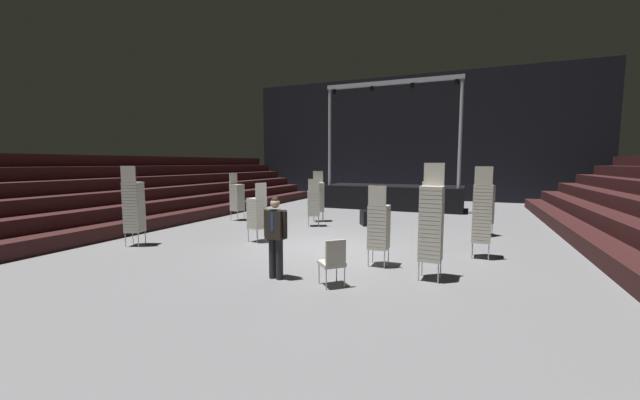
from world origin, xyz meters
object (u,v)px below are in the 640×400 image
chair_stack_mid_right (429,205)px  chair_stack_aisle_right (313,203)px  loose_chair_near_man (333,260)px  stage_riser (393,195)px  chair_stack_mid_centre (482,213)px  chair_stack_rear_right (431,222)px  chair_stack_front_left (379,226)px  chair_stack_rear_centre (134,206)px  chair_stack_front_right (318,196)px  chair_stack_mid_left (484,204)px  chair_stack_rear_left (237,197)px  equipment_road_case (373,218)px  man_with_tie (275,233)px  chair_stack_aisle_left (257,212)px

chair_stack_mid_right → chair_stack_aisle_right: 4.26m
loose_chair_near_man → stage_riser: bearing=52.4°
stage_riser → chair_stack_mid_centre: stage_riser is taller
chair_stack_rear_right → chair_stack_aisle_right: size_ratio=1.33×
stage_riser → chair_stack_mid_right: bearing=-66.1°
chair_stack_front_left → chair_stack_rear_centre: chair_stack_rear_centre is taller
chair_stack_front_right → chair_stack_rear_centre: bearing=34.7°
stage_riser → chair_stack_mid_left: size_ratio=3.25×
chair_stack_rear_centre → chair_stack_aisle_right: chair_stack_rear_centre is taller
stage_riser → chair_stack_aisle_right: size_ratio=3.87×
chair_stack_front_left → loose_chair_near_man: (-0.47, -1.76, -0.41)m
chair_stack_rear_left → chair_stack_rear_centre: 5.04m
chair_stack_rear_right → chair_stack_rear_centre: chair_stack_rear_right is taller
loose_chair_near_man → equipment_road_case: bearing=54.5°
chair_stack_rear_left → chair_stack_aisle_right: 3.51m
stage_riser → chair_stack_aisle_right: bearing=-104.4°
man_with_tie → loose_chair_near_man: bearing=-174.4°
chair_stack_mid_left → chair_stack_aisle_right: 5.90m
chair_stack_rear_left → chair_stack_rear_centre: size_ratio=0.85×
chair_stack_front_left → loose_chair_near_man: bearing=-103.7°
chair_stack_front_left → chair_stack_front_right: chair_stack_front_right is taller
stage_riser → chair_stack_mid_centre: 10.07m
chair_stack_mid_left → chair_stack_aisle_left: bearing=-22.2°
chair_stack_front_right → chair_stack_aisle_right: bearing=76.0°
equipment_road_case → man_with_tie: bearing=-91.9°
stage_riser → chair_stack_rear_centre: stage_riser is taller
chair_stack_rear_right → chair_stack_aisle_left: chair_stack_rear_right is taller
stage_riser → chair_stack_aisle_left: 9.99m
chair_stack_mid_centre → chair_stack_aisle_left: size_ratio=1.28×
chair_stack_front_left → loose_chair_near_man: 1.87m
chair_stack_mid_left → chair_stack_rear_centre: chair_stack_rear_centre is taller
chair_stack_mid_centre → chair_stack_mid_left: bearing=89.7°
stage_riser → chair_stack_aisle_right: stage_riser is taller
chair_stack_rear_centre → chair_stack_aisle_left: (2.98, 1.82, -0.25)m
chair_stack_mid_right → chair_stack_mid_centre: bearing=-8.0°
chair_stack_mid_left → chair_stack_mid_right: (-1.80, 0.78, -0.21)m
chair_stack_mid_centre → chair_stack_rear_centre: (-9.21, -2.34, 0.00)m
chair_stack_mid_left → chair_stack_rear_centre: size_ratio=0.93×
chair_stack_rear_left → loose_chair_near_man: bearing=56.6°
chair_stack_rear_centre → chair_stack_aisle_right: 6.05m
stage_riser → chair_stack_mid_centre: (4.03, -9.22, 0.44)m
chair_stack_rear_centre → chair_stack_front_right: bearing=42.3°
chair_stack_front_right → chair_stack_mid_right: chair_stack_front_right is taller
stage_riser → chair_stack_aisle_right: 6.83m
chair_stack_mid_right → chair_stack_front_left: bearing=-37.0°
chair_stack_mid_left → chair_stack_rear_left: chair_stack_mid_left is taller
chair_stack_rear_left → chair_stack_aisle_left: chair_stack_rear_left is taller
chair_stack_aisle_left → chair_stack_aisle_right: size_ratio=1.00×
chair_stack_mid_right → chair_stack_mid_centre: size_ratio=0.74×
chair_stack_mid_right → man_with_tie: bearing=-48.7°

